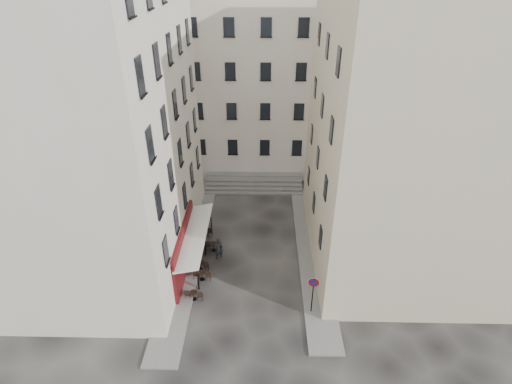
{
  "coord_description": "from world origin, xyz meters",
  "views": [
    {
      "loc": [
        0.92,
        -20.27,
        18.84
      ],
      "look_at": [
        0.39,
        4.0,
        4.53
      ],
      "focal_mm": 28.0,
      "sensor_mm": 36.0,
      "label": 1
    }
  ],
  "objects_px": {
    "bistro_table_b": "(202,275)",
    "pedestrian": "(219,248)",
    "no_parking_sign": "(313,289)",
    "bistro_table_a": "(194,295)"
  },
  "relations": [
    {
      "from": "bistro_table_b",
      "to": "pedestrian",
      "type": "bearing_deg",
      "value": 68.46
    },
    {
      "from": "bistro_table_b",
      "to": "pedestrian",
      "type": "distance_m",
      "value": 2.47
    },
    {
      "from": "no_parking_sign",
      "to": "bistro_table_a",
      "type": "distance_m",
      "value": 7.56
    },
    {
      "from": "no_parking_sign",
      "to": "bistro_table_a",
      "type": "bearing_deg",
      "value": -175.61
    },
    {
      "from": "no_parking_sign",
      "to": "pedestrian",
      "type": "bearing_deg",
      "value": 152.55
    },
    {
      "from": "bistro_table_b",
      "to": "bistro_table_a",
      "type": "bearing_deg",
      "value": -98.61
    },
    {
      "from": "bistro_table_a",
      "to": "pedestrian",
      "type": "bearing_deg",
      "value": 74.03
    },
    {
      "from": "bistro_table_a",
      "to": "pedestrian",
      "type": "xyz_separation_m",
      "value": [
        1.17,
        4.08,
        0.47
      ]
    },
    {
      "from": "no_parking_sign",
      "to": "bistro_table_b",
      "type": "xyz_separation_m",
      "value": [
        -7.06,
        2.75,
        -1.53
      ]
    },
    {
      "from": "bistro_table_b",
      "to": "pedestrian",
      "type": "height_order",
      "value": "pedestrian"
    }
  ]
}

